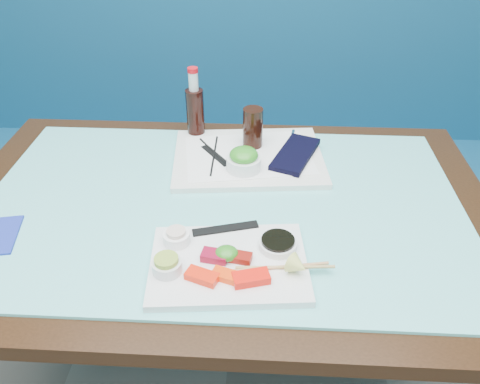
# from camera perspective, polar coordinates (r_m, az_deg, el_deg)

# --- Properties ---
(booth_bench) EXTENTS (3.00, 0.56, 1.17)m
(booth_bench) POSITION_cam_1_polar(r_m,az_deg,el_deg) (2.10, -0.03, 4.11)
(booth_bench) COLOR navy
(booth_bench) RESTS_ON ground
(dining_table) EXTENTS (1.40, 0.90, 0.75)m
(dining_table) POSITION_cam_1_polar(r_m,az_deg,el_deg) (1.25, -2.15, -4.62)
(dining_table) COLOR black
(dining_table) RESTS_ON ground
(glass_top) EXTENTS (1.22, 0.76, 0.01)m
(glass_top) POSITION_cam_1_polar(r_m,az_deg,el_deg) (1.20, -2.24, -1.44)
(glass_top) COLOR #6AD5D3
(glass_top) RESTS_ON dining_table
(sashimi_plate) EXTENTS (0.35, 0.27, 0.02)m
(sashimi_plate) POSITION_cam_1_polar(r_m,az_deg,el_deg) (1.01, -1.39, -8.78)
(sashimi_plate) COLOR white
(sashimi_plate) RESTS_ON glass_top
(salmon_left) EXTENTS (0.07, 0.05, 0.02)m
(salmon_left) POSITION_cam_1_polar(r_m,az_deg,el_deg) (0.97, -4.65, -10.22)
(salmon_left) COLOR #FA240A
(salmon_left) RESTS_ON sashimi_plate
(salmon_mid) EXTENTS (0.07, 0.05, 0.01)m
(salmon_mid) POSITION_cam_1_polar(r_m,az_deg,el_deg) (0.97, -1.63, -10.18)
(salmon_mid) COLOR #FF3D0A
(salmon_mid) RESTS_ON sashimi_plate
(salmon_right) EXTENTS (0.08, 0.05, 0.02)m
(salmon_right) POSITION_cam_1_polar(r_m,az_deg,el_deg) (0.96, 1.37, -10.44)
(salmon_right) COLOR red
(salmon_right) RESTS_ON sashimi_plate
(tuna_left) EXTENTS (0.06, 0.04, 0.02)m
(tuna_left) POSITION_cam_1_polar(r_m,az_deg,el_deg) (1.01, -3.10, -7.79)
(tuna_left) COLOR maroon
(tuna_left) RESTS_ON sashimi_plate
(tuna_right) EXTENTS (0.05, 0.04, 0.02)m
(tuna_right) POSITION_cam_1_polar(r_m,az_deg,el_deg) (1.00, 0.05, -7.98)
(tuna_right) COLOR maroon
(tuna_right) RESTS_ON sashimi_plate
(seaweed_garnish) EXTENTS (0.06, 0.06, 0.03)m
(seaweed_garnish) POSITION_cam_1_polar(r_m,az_deg,el_deg) (1.01, -1.66, -7.46)
(seaweed_garnish) COLOR #2D7F1D
(seaweed_garnish) RESTS_ON sashimi_plate
(ramekin_wasabi) EXTENTS (0.07, 0.07, 0.03)m
(ramekin_wasabi) POSITION_cam_1_polar(r_m,az_deg,el_deg) (0.99, -8.89, -8.93)
(ramekin_wasabi) COLOR white
(ramekin_wasabi) RESTS_ON sashimi_plate
(wasabi_fill) EXTENTS (0.07, 0.07, 0.01)m
(wasabi_fill) POSITION_cam_1_polar(r_m,az_deg,el_deg) (0.98, -8.99, -8.16)
(wasabi_fill) COLOR #8DAC37
(wasabi_fill) RESTS_ON ramekin_wasabi
(ramekin_ginger) EXTENTS (0.07, 0.07, 0.02)m
(ramekin_ginger) POSITION_cam_1_polar(r_m,az_deg,el_deg) (1.05, -7.74, -5.55)
(ramekin_ginger) COLOR white
(ramekin_ginger) RESTS_ON sashimi_plate
(ginger_fill) EXTENTS (0.05, 0.05, 0.01)m
(ginger_fill) POSITION_cam_1_polar(r_m,az_deg,el_deg) (1.04, -7.81, -4.85)
(ginger_fill) COLOR beige
(ginger_fill) RESTS_ON ramekin_ginger
(soy_dish) EXTENTS (0.10, 0.10, 0.02)m
(soy_dish) POSITION_cam_1_polar(r_m,az_deg,el_deg) (1.04, 4.63, -6.38)
(soy_dish) COLOR white
(soy_dish) RESTS_ON sashimi_plate
(soy_fill) EXTENTS (0.10, 0.10, 0.01)m
(soy_fill) POSITION_cam_1_polar(r_m,az_deg,el_deg) (1.03, 4.66, -5.89)
(soy_fill) COLOR black
(soy_fill) RESTS_ON soy_dish
(lemon_wedge) EXTENTS (0.06, 0.06, 0.05)m
(lemon_wedge) POSITION_cam_1_polar(r_m,az_deg,el_deg) (0.97, 7.11, -8.95)
(lemon_wedge) COLOR #E0E66D
(lemon_wedge) RESTS_ON sashimi_plate
(chopstick_sleeve) EXTENTS (0.15, 0.06, 0.00)m
(chopstick_sleeve) POSITION_cam_1_polar(r_m,az_deg,el_deg) (1.08, -1.78, -4.46)
(chopstick_sleeve) COLOR black
(chopstick_sleeve) RESTS_ON sashimi_plate
(wooden_chopstick_a) EXTENTS (0.20, 0.04, 0.01)m
(wooden_chopstick_a) POSITION_cam_1_polar(r_m,az_deg,el_deg) (0.99, 4.95, -9.10)
(wooden_chopstick_a) COLOR tan
(wooden_chopstick_a) RESTS_ON sashimi_plate
(wooden_chopstick_b) EXTENTS (0.21, 0.02, 0.01)m
(wooden_chopstick_b) POSITION_cam_1_polar(r_m,az_deg,el_deg) (0.99, 5.53, -9.11)
(wooden_chopstick_b) COLOR tan
(wooden_chopstick_b) RESTS_ON sashimi_plate
(serving_tray) EXTENTS (0.46, 0.36, 0.02)m
(serving_tray) POSITION_cam_1_polar(r_m,az_deg,el_deg) (1.36, 1.03, 4.21)
(serving_tray) COLOR white
(serving_tray) RESTS_ON glass_top
(paper_placemat) EXTENTS (0.39, 0.31, 0.00)m
(paper_placemat) POSITION_cam_1_polar(r_m,az_deg,el_deg) (1.36, 1.03, 4.54)
(paper_placemat) COLOR white
(paper_placemat) RESTS_ON serving_tray
(seaweed_bowl) EXTENTS (0.11, 0.11, 0.04)m
(seaweed_bowl) POSITION_cam_1_polar(r_m,az_deg,el_deg) (1.28, 0.46, 3.52)
(seaweed_bowl) COLOR white
(seaweed_bowl) RESTS_ON serving_tray
(seaweed_salad) EXTENTS (0.10, 0.10, 0.04)m
(seaweed_salad) POSITION_cam_1_polar(r_m,az_deg,el_deg) (1.27, 0.47, 4.55)
(seaweed_salad) COLOR #2F8C20
(seaweed_salad) RESTS_ON seaweed_bowl
(cola_glass) EXTENTS (0.07, 0.07, 0.12)m
(cola_glass) POSITION_cam_1_polar(r_m,az_deg,el_deg) (1.38, 1.57, 7.82)
(cola_glass) COLOR black
(cola_glass) RESTS_ON serving_tray
(navy_pouch) EXTENTS (0.16, 0.22, 0.02)m
(navy_pouch) POSITION_cam_1_polar(r_m,az_deg,el_deg) (1.36, 6.76, 4.60)
(navy_pouch) COLOR black
(navy_pouch) RESTS_ON serving_tray
(fork) EXTENTS (0.02, 0.08, 0.01)m
(fork) POSITION_cam_1_polar(r_m,az_deg,el_deg) (1.45, 6.34, 6.65)
(fork) COLOR white
(fork) RESTS_ON serving_tray
(black_chopstick_a) EXTENTS (0.01, 0.22, 0.01)m
(black_chopstick_a) POSITION_cam_1_polar(r_m,az_deg,el_deg) (1.35, -3.19, 4.50)
(black_chopstick_a) COLOR black
(black_chopstick_a) RESTS_ON serving_tray
(black_chopstick_b) EXTENTS (0.12, 0.19, 0.01)m
(black_chopstick_b) POSITION_cam_1_polar(r_m,az_deg,el_deg) (1.35, -2.85, 4.49)
(black_chopstick_b) COLOR black
(black_chopstick_b) RESTS_ON serving_tray
(tray_sleeve) EXTENTS (0.10, 0.12, 0.00)m
(tray_sleeve) POSITION_cam_1_polar(r_m,az_deg,el_deg) (1.35, -3.02, 4.46)
(tray_sleeve) COLOR black
(tray_sleeve) RESTS_ON serving_tray
(cola_bottle_body) EXTENTS (0.07, 0.07, 0.15)m
(cola_bottle_body) POSITION_cam_1_polar(r_m,az_deg,el_deg) (1.46, -5.47, 9.44)
(cola_bottle_body) COLOR black
(cola_bottle_body) RESTS_ON glass_top
(cola_bottle_neck) EXTENTS (0.03, 0.03, 0.06)m
(cola_bottle_neck) POSITION_cam_1_polar(r_m,az_deg,el_deg) (1.42, -5.71, 13.27)
(cola_bottle_neck) COLOR silver
(cola_bottle_neck) RESTS_ON cola_bottle_body
(cola_bottle_cap) EXTENTS (0.04, 0.04, 0.01)m
(cola_bottle_cap) POSITION_cam_1_polar(r_m,az_deg,el_deg) (1.40, -5.79, 14.58)
(cola_bottle_cap) COLOR red
(cola_bottle_cap) RESTS_ON cola_bottle_neck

